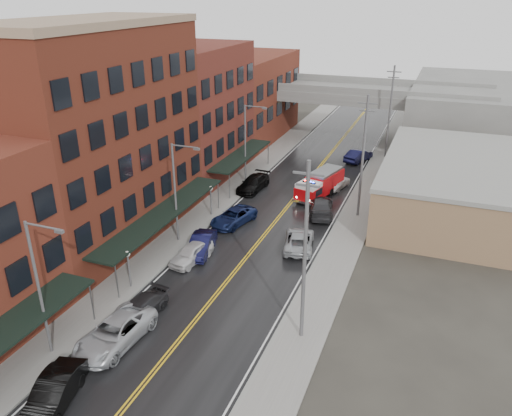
% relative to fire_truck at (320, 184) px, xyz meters
% --- Properties ---
extents(road, '(11.00, 160.00, 0.02)m').
position_rel_fire_truck_xyz_m(road, '(-2.32, -8.83, -1.40)').
color(road, black).
rests_on(road, ground).
extents(sidewalk_left, '(3.00, 160.00, 0.15)m').
position_rel_fire_truck_xyz_m(sidewalk_left, '(-9.62, -8.83, -1.34)').
color(sidewalk_left, slate).
rests_on(sidewalk_left, ground).
extents(sidewalk_right, '(3.00, 160.00, 0.15)m').
position_rel_fire_truck_xyz_m(sidewalk_right, '(4.98, -8.83, -1.34)').
color(sidewalk_right, slate).
rests_on(sidewalk_right, ground).
extents(curb_left, '(0.30, 160.00, 0.15)m').
position_rel_fire_truck_xyz_m(curb_left, '(-7.97, -8.83, -1.34)').
color(curb_left, gray).
rests_on(curb_left, ground).
extents(curb_right, '(0.30, 160.00, 0.15)m').
position_rel_fire_truck_xyz_m(curb_right, '(3.33, -8.83, -1.34)').
color(curb_right, gray).
rests_on(curb_right, ground).
extents(brick_building_b, '(9.00, 20.00, 18.00)m').
position_rel_fire_truck_xyz_m(brick_building_b, '(-15.62, -15.83, 7.59)').
color(brick_building_b, '#542016').
rests_on(brick_building_b, ground).
extents(brick_building_c, '(9.00, 15.00, 15.00)m').
position_rel_fire_truck_xyz_m(brick_building_c, '(-15.62, 1.67, 6.09)').
color(brick_building_c, '#5D211C').
rests_on(brick_building_c, ground).
extents(brick_building_far, '(9.00, 20.00, 12.00)m').
position_rel_fire_truck_xyz_m(brick_building_far, '(-15.62, 19.17, 4.59)').
color(brick_building_far, maroon).
rests_on(brick_building_far, ground).
extents(tan_building, '(14.00, 22.00, 5.00)m').
position_rel_fire_truck_xyz_m(tan_building, '(13.68, 1.17, 1.09)').
color(tan_building, '#90714D').
rests_on(tan_building, ground).
extents(right_far_block, '(18.00, 30.00, 8.00)m').
position_rel_fire_truck_xyz_m(right_far_block, '(15.68, 31.17, 2.59)').
color(right_far_block, slate).
rests_on(right_far_block, ground).
extents(awning_1, '(2.60, 18.00, 3.09)m').
position_rel_fire_truck_xyz_m(awning_1, '(-9.82, -15.83, 1.57)').
color(awning_1, black).
rests_on(awning_1, ground).
extents(awning_2, '(2.60, 13.00, 3.09)m').
position_rel_fire_truck_xyz_m(awning_2, '(-9.81, 1.67, 1.57)').
color(awning_2, black).
rests_on(awning_2, ground).
extents(globe_lamp_1, '(0.44, 0.44, 3.12)m').
position_rel_fire_truck_xyz_m(globe_lamp_1, '(-8.72, -22.83, 0.90)').
color(globe_lamp_1, '#59595B').
rests_on(globe_lamp_1, ground).
extents(globe_lamp_2, '(0.44, 0.44, 3.12)m').
position_rel_fire_truck_xyz_m(globe_lamp_2, '(-8.72, -8.83, 0.90)').
color(globe_lamp_2, '#59595B').
rests_on(globe_lamp_2, ground).
extents(street_lamp_0, '(2.64, 0.22, 9.00)m').
position_rel_fire_truck_xyz_m(street_lamp_0, '(-8.87, -30.83, 3.77)').
color(street_lamp_0, '#59595B').
rests_on(street_lamp_0, ground).
extents(street_lamp_1, '(2.64, 0.22, 9.00)m').
position_rel_fire_truck_xyz_m(street_lamp_1, '(-8.87, -14.83, 3.77)').
color(street_lamp_1, '#59595B').
rests_on(street_lamp_1, ground).
extents(street_lamp_2, '(2.64, 0.22, 9.00)m').
position_rel_fire_truck_xyz_m(street_lamp_2, '(-8.87, 1.17, 3.77)').
color(street_lamp_2, '#59595B').
rests_on(street_lamp_2, ground).
extents(utility_pole_0, '(1.80, 0.24, 12.00)m').
position_rel_fire_truck_xyz_m(utility_pole_0, '(4.88, -23.83, 4.89)').
color(utility_pole_0, '#59595B').
rests_on(utility_pole_0, ground).
extents(utility_pole_1, '(1.80, 0.24, 12.00)m').
position_rel_fire_truck_xyz_m(utility_pole_1, '(4.88, -3.83, 4.89)').
color(utility_pole_1, '#59595B').
rests_on(utility_pole_1, ground).
extents(utility_pole_2, '(1.80, 0.24, 12.00)m').
position_rel_fire_truck_xyz_m(utility_pole_2, '(4.88, 16.17, 4.89)').
color(utility_pole_2, '#59595B').
rests_on(utility_pole_2, ground).
extents(overpass, '(40.00, 10.00, 7.50)m').
position_rel_fire_truck_xyz_m(overpass, '(-2.32, 23.17, 4.57)').
color(overpass, slate).
rests_on(overpass, ground).
extents(fire_truck, '(4.23, 7.49, 2.61)m').
position_rel_fire_truck_xyz_m(fire_truck, '(0.00, 0.00, 0.00)').
color(fire_truck, '#B1080C').
rests_on(fire_truck, ground).
extents(parked_car_left_1, '(2.93, 5.29, 1.65)m').
position_rel_fire_truck_xyz_m(parked_car_left_1, '(-5.92, -34.13, -0.59)').
color(parked_car_left_1, black).
rests_on(parked_car_left_1, ground).
extents(parked_car_left_2, '(3.15, 6.18, 1.67)m').
position_rel_fire_truck_xyz_m(parked_car_left_2, '(-5.92, -28.63, -0.58)').
color(parked_car_left_2, '#B0B3B9').
rests_on(parked_car_left_2, ground).
extents(parked_car_left_3, '(2.52, 4.82, 1.34)m').
position_rel_fire_truck_xyz_m(parked_car_left_3, '(-6.02, -25.66, -0.75)').
color(parked_car_left_3, black).
rests_on(parked_car_left_3, ground).
extents(parked_car_left_4, '(2.56, 4.73, 1.53)m').
position_rel_fire_truck_xyz_m(parked_car_left_4, '(-6.31, -17.63, -0.65)').
color(parked_car_left_4, silver).
rests_on(parked_car_left_4, ground).
extents(parked_car_left_5, '(2.58, 5.04, 1.58)m').
position_rel_fire_truck_xyz_m(parked_car_left_5, '(-6.21, -16.03, -0.62)').
color(parked_car_left_5, black).
rests_on(parked_car_left_5, ground).
extents(parked_car_left_6, '(3.61, 5.67, 1.46)m').
position_rel_fire_truck_xyz_m(parked_car_left_6, '(-5.92, -9.80, -0.69)').
color(parked_car_left_6, '#141F4B').
rests_on(parked_car_left_6, ground).
extents(parked_car_left_7, '(2.60, 5.55, 1.57)m').
position_rel_fire_truck_xyz_m(parked_car_left_7, '(-7.32, -0.94, -0.63)').
color(parked_car_left_7, black).
rests_on(parked_car_left_7, ground).
extents(parked_car_right_0, '(3.52, 5.69, 1.47)m').
position_rel_fire_truck_xyz_m(parked_car_right_0, '(1.28, -12.20, -0.68)').
color(parked_car_right_0, '#9A9EA2').
rests_on(parked_car_right_0, ground).
extents(parked_car_right_1, '(3.61, 6.12, 1.66)m').
position_rel_fire_truck_xyz_m(parked_car_right_1, '(1.36, -4.63, -0.58)').
color(parked_car_right_1, '#2B2B2E').
rests_on(parked_car_right_1, ground).
extents(parked_car_right_2, '(2.68, 4.52, 1.44)m').
position_rel_fire_truck_xyz_m(parked_car_right_2, '(1.28, 2.97, -0.69)').
color(parked_car_right_2, white).
rests_on(parked_car_right_2, ground).
extents(parked_car_right_3, '(3.19, 5.14, 1.60)m').
position_rel_fire_truck_xyz_m(parked_car_right_3, '(1.79, 13.37, -0.61)').
color(parked_car_right_3, black).
rests_on(parked_car_right_3, ground).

